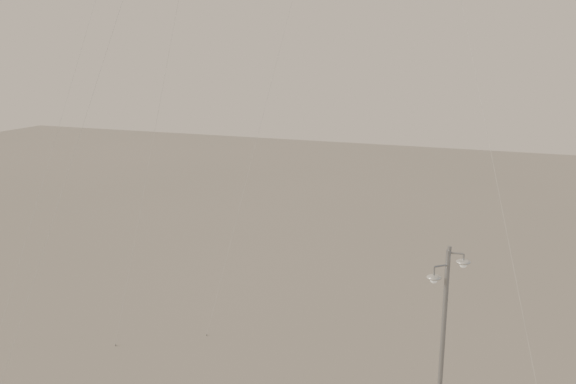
% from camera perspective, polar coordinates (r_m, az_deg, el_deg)
% --- Properties ---
extents(street_lamp, '(1.46, 0.98, 8.49)m').
position_cam_1_polar(street_lamp, '(25.01, 13.57, -13.41)').
color(street_lamp, gray).
rests_on(street_lamp, ground).
extents(kite_3, '(5.80, 6.65, 22.24)m').
position_cam_1_polar(kite_3, '(29.08, -15.05, 14.20)').
color(kite_3, maroon).
rests_on(kite_3, ground).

